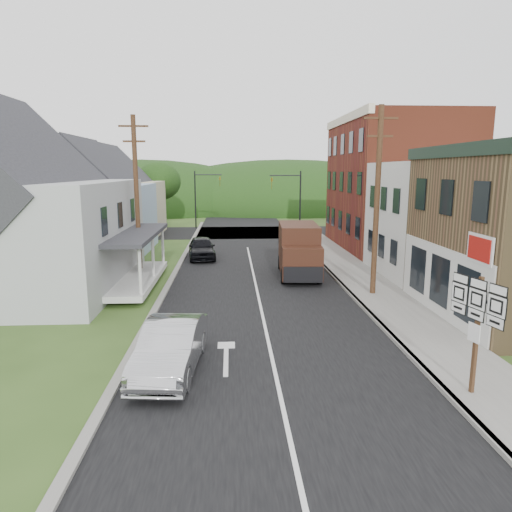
{
  "coord_description": "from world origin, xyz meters",
  "views": [
    {
      "loc": [
        -1.29,
        -17.75,
        6.06
      ],
      "look_at": [
        -0.16,
        2.68,
        2.2
      ],
      "focal_mm": 32.0,
      "sensor_mm": 36.0,
      "label": 1
    }
  ],
  "objects": [
    {
      "name": "storefront_white",
      "position": [
        11.3,
        7.5,
        3.25
      ],
      "size": [
        8.0,
        7.0,
        6.5
      ],
      "primitive_type": "cube",
      "color": "silver",
      "rests_on": "ground"
    },
    {
      "name": "sidewalk_right",
      "position": [
        5.9,
        8.0,
        0.07
      ],
      "size": [
        2.8,
        55.0,
        0.15
      ],
      "primitive_type": "cube",
      "color": "slate",
      "rests_on": "ground"
    },
    {
      "name": "ground",
      "position": [
        0.0,
        0.0,
        0.0
      ],
      "size": [
        120.0,
        120.0,
        0.0
      ],
      "primitive_type": "plane",
      "color": "#2D4719",
      "rests_on": "ground"
    },
    {
      "name": "cross_road",
      "position": [
        0.0,
        27.0,
        0.0
      ],
      "size": [
        60.0,
        9.0,
        0.02
      ],
      "primitive_type": "cube",
      "color": "black",
      "rests_on": "ground"
    },
    {
      "name": "road",
      "position": [
        0.0,
        10.0,
        0.0
      ],
      "size": [
        9.0,
        90.0,
        0.02
      ],
      "primitive_type": "cube",
      "color": "black",
      "rests_on": "ground"
    },
    {
      "name": "silver_sedan",
      "position": [
        -3.15,
        -4.56,
        0.76
      ],
      "size": [
        2.02,
        4.76,
        1.53
      ],
      "primitive_type": "imported",
      "rotation": [
        0.0,
        0.0,
        -0.09
      ],
      "color": "#B6B7BC",
      "rests_on": "ground"
    },
    {
      "name": "traffic_signal_right",
      "position": [
        4.3,
        23.5,
        3.76
      ],
      "size": [
        2.87,
        0.2,
        6.0
      ],
      "color": "black",
      "rests_on": "ground"
    },
    {
      "name": "curb_left",
      "position": [
        -4.65,
        8.0,
        0.06
      ],
      "size": [
        0.3,
        55.0,
        0.12
      ],
      "primitive_type": "cube",
      "color": "slate",
      "rests_on": "ground"
    },
    {
      "name": "tree_left_c",
      "position": [
        -19.0,
        20.0,
        5.94
      ],
      "size": [
        5.8,
        5.8,
        8.41
      ],
      "color": "#382616",
      "rests_on": "ground"
    },
    {
      "name": "utility_pole_left",
      "position": [
        -6.5,
        8.0,
        4.66
      ],
      "size": [
        1.6,
        0.26,
        9.0
      ],
      "color": "#472D19",
      "rests_on": "ground"
    },
    {
      "name": "forested_ridge",
      "position": [
        0.0,
        55.0,
        0.0
      ],
      "size": [
        90.0,
        30.0,
        16.0
      ],
      "primitive_type": "ellipsoid",
      "color": "black",
      "rests_on": "ground"
    },
    {
      "name": "dark_sedan",
      "position": [
        -3.34,
        13.61,
        0.75
      ],
      "size": [
        2.2,
        4.55,
        1.5
      ],
      "primitive_type": "imported",
      "rotation": [
        0.0,
        0.0,
        0.1
      ],
      "color": "black",
      "rests_on": "ground"
    },
    {
      "name": "utility_pole_right",
      "position": [
        5.6,
        3.5,
        4.66
      ],
      "size": [
        1.6,
        0.26,
        9.0
      ],
      "color": "#472D19",
      "rests_on": "ground"
    },
    {
      "name": "curb_right",
      "position": [
        4.55,
        8.0,
        0.07
      ],
      "size": [
        0.2,
        55.0,
        0.15
      ],
      "primitive_type": "cube",
      "color": "slate",
      "rests_on": "ground"
    },
    {
      "name": "house_cream",
      "position": [
        -11.5,
        26.0,
        3.69
      ],
      "size": [
        7.14,
        8.16,
        7.28
      ],
      "color": "beige",
      "rests_on": "ground"
    },
    {
      "name": "house_blue",
      "position": [
        -11.0,
        17.0,
        3.69
      ],
      "size": [
        7.14,
        8.16,
        7.28
      ],
      "color": "#9AB2D3",
      "rests_on": "ground"
    },
    {
      "name": "route_sign_cluster",
      "position": [
        5.12,
        -6.66,
        2.23
      ],
      "size": [
        0.51,
        1.79,
        3.2
      ],
      "rotation": [
        0.0,
        0.0,
        0.25
      ],
      "color": "#472D19",
      "rests_on": "sidewalk_right"
    },
    {
      "name": "traffic_signal_left",
      "position": [
        -4.3,
        30.5,
        3.76
      ],
      "size": [
        2.87,
        0.2,
        6.0
      ],
      "color": "black",
      "rests_on": "ground"
    },
    {
      "name": "delivery_van",
      "position": [
        2.61,
        7.95,
        1.51
      ],
      "size": [
        2.5,
        5.46,
        2.99
      ],
      "rotation": [
        0.0,
        0.0,
        -0.06
      ],
      "color": "black",
      "rests_on": "ground"
    },
    {
      "name": "warning_sign",
      "position": [
        6.05,
        4.76,
        1.84
      ],
      "size": [
        0.13,
        0.73,
        2.64
      ],
      "rotation": [
        0.0,
        0.0,
        0.06
      ],
      "color": "black",
      "rests_on": "sidewalk_right"
    },
    {
      "name": "storefront_red",
      "position": [
        11.3,
        17.0,
        5.0
      ],
      "size": [
        8.0,
        12.0,
        10.0
      ],
      "primitive_type": "cube",
      "color": "maroon",
      "rests_on": "ground"
    },
    {
      "name": "tree_left_d",
      "position": [
        -9.0,
        32.0,
        4.88
      ],
      "size": [
        4.8,
        4.8,
        6.94
      ],
      "color": "#382616",
      "rests_on": "ground"
    },
    {
      "name": "house_gray",
      "position": [
        -12.0,
        6.0,
        4.23
      ],
      "size": [
        10.2,
        12.24,
        8.35
      ],
      "color": "#A4A8AA",
      "rests_on": "ground"
    }
  ]
}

